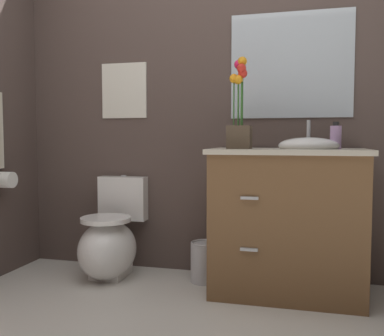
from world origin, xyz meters
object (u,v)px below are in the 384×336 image
Objects in this scene: toilet at (110,242)px; soap_bottle at (336,137)px; flower_vase at (240,118)px; toilet_paper_roll at (6,180)px; wall_mirror at (291,65)px; trash_bin at (204,262)px; wall_poster at (124,91)px; vanity_cabinet at (287,220)px.

toilet is 1.64m from soap_bottle.
toilet_paper_roll is at bearing -176.59° from flower_vase.
flower_vase is 0.69× the size of wall_mirror.
trash_bin is 2.47× the size of toilet_paper_roll.
wall_poster is 0.50× the size of wall_mirror.
wall_poster is at bearing 168.92° from soap_bottle.
toilet is 4.27× the size of soap_bottle.
toilet is 1.22m from vanity_cabinet.
wall_poster reaches higher than soap_bottle.
toilet is at bearing 173.63° from flower_vase.
wall_mirror reaches higher than trash_bin.
toilet is at bearing 16.18° from toilet_paper_roll.
vanity_cabinet is 0.58m from soap_bottle.
trash_bin is at bearing 4.75° from toilet.
trash_bin is (-0.25, 0.16, -0.95)m from flower_vase.
flower_vase is 3.44× the size of soap_bottle.
toilet is 6.27× the size of toilet_paper_roll.
wall_poster is (-0.00, 0.27, 1.07)m from toilet.
wall_mirror is at bearing 133.63° from soap_bottle.
wall_poster reaches higher than toilet_paper_roll.
vanity_cabinet is 3.97× the size of trash_bin.
flower_vase is at bearing -6.37° from toilet.
flower_vase is at bearing -22.07° from wall_poster.
toilet_paper_roll is (-1.33, -0.25, 0.54)m from trash_bin.
soap_bottle is 0.62m from wall_mirror.
trash_bin is at bearing -158.57° from wall_mirror.
vanity_cabinet is at bearing -89.49° from wall_mirror.
flower_vase reaches higher than soap_bottle.
flower_vase is at bearing -165.49° from vanity_cabinet.
wall_mirror is (0.54, 0.21, 1.31)m from trash_bin.
flower_vase is 0.58m from soap_bottle.
vanity_cabinet is at bearing -178.87° from soap_bottle.
wall_mirror is (1.20, 0.27, 1.21)m from toilet.
soap_bottle is 0.59× the size of trash_bin.
vanity_cabinet is 0.64m from trash_bin.
soap_bottle is 1.47× the size of toilet_paper_roll.
wall_poster reaches higher than flower_vase.
wall_poster is (-0.91, 0.37, 0.23)m from flower_vase.
flower_vase is (-0.29, -0.08, 0.62)m from vanity_cabinet.
toilet is 0.86× the size of wall_mirror.
vanity_cabinet is 0.69m from flower_vase.
wall_poster is 1.21m from wall_mirror.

